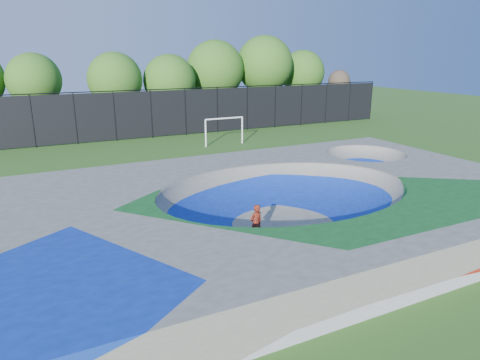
# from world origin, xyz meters

# --- Properties ---
(ground) EXTENTS (120.00, 120.00, 0.00)m
(ground) POSITION_xyz_m (0.00, 0.00, 0.00)
(ground) COLOR #2D5918
(ground) RESTS_ON ground
(skate_deck) EXTENTS (22.00, 14.00, 1.50)m
(skate_deck) POSITION_xyz_m (0.00, 0.00, 0.75)
(skate_deck) COLOR gray
(skate_deck) RESTS_ON ground
(skater) EXTENTS (0.62, 0.46, 1.52)m
(skater) POSITION_xyz_m (-2.18, -1.41, 0.76)
(skater) COLOR red
(skater) RESTS_ON ground
(skateboard) EXTENTS (0.81, 0.38, 0.05)m
(skateboard) POSITION_xyz_m (-2.18, -1.41, 0.03)
(skateboard) COLOR black
(skateboard) RESTS_ON ground
(soccer_goal) EXTENTS (3.23, 0.12, 2.13)m
(soccer_goal) POSITION_xyz_m (4.24, 15.61, 1.48)
(soccer_goal) COLOR white
(soccer_goal) RESTS_ON ground
(fence) EXTENTS (48.09, 0.09, 4.04)m
(fence) POSITION_xyz_m (0.00, 21.00, 2.10)
(fence) COLOR black
(fence) RESTS_ON ground
(treeline) EXTENTS (53.08, 6.98, 8.73)m
(treeline) POSITION_xyz_m (-0.70, 26.11, 5.02)
(treeline) COLOR #423121
(treeline) RESTS_ON ground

